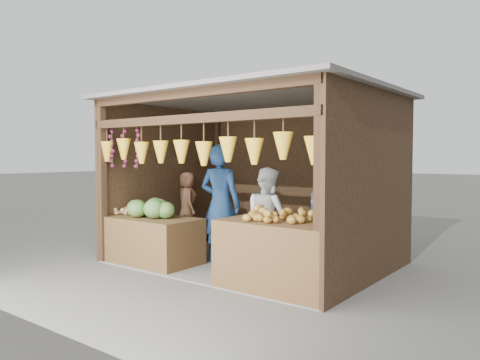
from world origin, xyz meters
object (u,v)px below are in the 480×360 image
(counter_left, at_px, (152,240))
(vendor_seated, at_px, (187,202))
(counter_right, at_px, (280,256))
(woman_standing, at_px, (268,219))
(man_standing, at_px, (220,204))

(counter_left, relative_size, vendor_seated, 1.40)
(counter_right, xyz_separation_m, woman_standing, (-0.75, 0.84, 0.33))
(man_standing, relative_size, vendor_seated, 1.73)
(counter_left, xyz_separation_m, vendor_seated, (-0.32, 1.13, 0.51))
(woman_standing, bearing_deg, counter_right, 155.40)
(counter_left, distance_m, woman_standing, 1.90)
(counter_right, relative_size, man_standing, 0.83)
(man_standing, height_order, woman_standing, man_standing)
(counter_left, distance_m, vendor_seated, 1.28)
(counter_left, bearing_deg, vendor_seated, 105.59)
(woman_standing, height_order, vendor_seated, woman_standing)
(counter_left, height_order, woman_standing, woman_standing)
(woman_standing, distance_m, vendor_seated, 2.02)
(vendor_seated, bearing_deg, counter_right, -168.93)
(counter_left, xyz_separation_m, woman_standing, (1.68, 0.79, 0.40))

